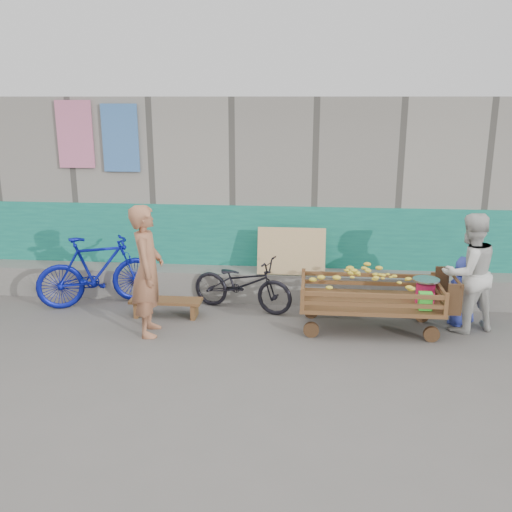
# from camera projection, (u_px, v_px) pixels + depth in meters

# --- Properties ---
(ground) EXTENTS (80.00, 80.00, 0.00)m
(ground) POSITION_uv_depth(u_px,v_px,m) (257.00, 369.00, 6.51)
(ground) COLOR #5B5853
(ground) RESTS_ON ground
(building_wall) EXTENTS (12.00, 3.50, 3.00)m
(building_wall) POSITION_uv_depth(u_px,v_px,m) (279.00, 187.00, 10.00)
(building_wall) COLOR gray
(building_wall) RESTS_ON ground
(banana_cart) EXTENTS (1.99, 0.91, 0.85)m
(banana_cart) POSITION_uv_depth(u_px,v_px,m) (368.00, 288.00, 7.46)
(banana_cart) COLOR brown
(banana_cart) RESTS_ON ground
(bench) EXTENTS (1.01, 0.30, 0.25)m
(bench) POSITION_uv_depth(u_px,v_px,m) (166.00, 304.00, 8.02)
(bench) COLOR brown
(bench) RESTS_ON ground
(vendor_man) EXTENTS (0.49, 0.67, 1.71)m
(vendor_man) POSITION_uv_depth(u_px,v_px,m) (148.00, 271.00, 7.27)
(vendor_man) COLOR #A36747
(vendor_man) RESTS_ON ground
(woman) EXTENTS (0.94, 0.86, 1.58)m
(woman) POSITION_uv_depth(u_px,v_px,m) (469.00, 273.00, 7.39)
(woman) COLOR silver
(woman) RESTS_ON ground
(child) EXTENTS (0.56, 0.52, 0.96)m
(child) POSITION_uv_depth(u_px,v_px,m) (463.00, 291.00, 7.64)
(child) COLOR #3442B2
(child) RESTS_ON ground
(bicycle_dark) EXTENTS (1.61, 0.94, 0.80)m
(bicycle_dark) POSITION_uv_depth(u_px,v_px,m) (242.00, 284.00, 8.21)
(bicycle_dark) COLOR black
(bicycle_dark) RESTS_ON ground
(bicycle_blue) EXTENTS (1.80, 1.18, 1.05)m
(bicycle_blue) POSITION_uv_depth(u_px,v_px,m) (98.00, 271.00, 8.37)
(bicycle_blue) COLOR #0B1495
(bicycle_blue) RESTS_ON ground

